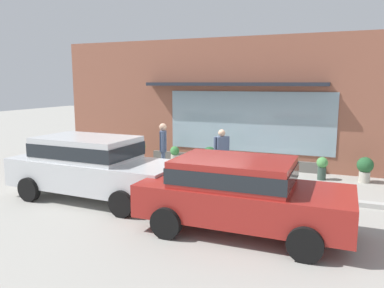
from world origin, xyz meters
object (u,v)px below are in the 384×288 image
(fire_hydrant, at_px, (194,165))
(potted_plant_window_left, at_px, (210,157))
(pedestrian_with_handbag, at_px, (221,151))
(pedestrian_passerby, at_px, (163,146))
(parked_car_silver, at_px, (92,164))
(potted_plant_doorstep, at_px, (365,168))
(potted_plant_window_right, at_px, (175,154))
(potted_plant_window_center, at_px, (138,150))
(parked_car_red, at_px, (240,190))
(potted_plant_trailing_edge, at_px, (322,167))

(fire_hydrant, distance_m, potted_plant_window_left, 1.58)
(pedestrian_with_handbag, relative_size, pedestrian_passerby, 0.92)
(parked_car_silver, height_order, potted_plant_doorstep, parked_car_silver)
(potted_plant_window_right, distance_m, potted_plant_window_left, 1.57)
(pedestrian_passerby, bearing_deg, parked_car_silver, -39.69)
(fire_hydrant, height_order, potted_plant_window_right, fire_hydrant)
(potted_plant_window_center, bearing_deg, parked_car_red, -43.50)
(potted_plant_window_right, distance_m, potted_plant_window_center, 1.41)
(pedestrian_with_handbag, xyz_separation_m, pedestrian_passerby, (-1.79, -0.33, 0.09))
(fire_hydrant, relative_size, pedestrian_passerby, 0.53)
(parked_car_red, height_order, potted_plant_trailing_edge, parked_car_red)
(potted_plant_trailing_edge, relative_size, potted_plant_window_left, 0.90)
(parked_car_red, distance_m, potted_plant_doorstep, 5.72)
(fire_hydrant, relative_size, potted_plant_window_left, 1.17)
(pedestrian_with_handbag, height_order, potted_plant_window_right, pedestrian_with_handbag)
(parked_car_silver, relative_size, potted_plant_doorstep, 5.89)
(potted_plant_window_right, height_order, potted_plant_trailing_edge, potted_plant_trailing_edge)
(parked_car_silver, bearing_deg, parked_car_red, -7.63)
(parked_car_silver, bearing_deg, potted_plant_trailing_edge, 40.15)
(parked_car_red, relative_size, potted_plant_trailing_edge, 5.85)
(fire_hydrant, distance_m, pedestrian_passerby, 1.14)
(potted_plant_doorstep, height_order, potted_plant_window_right, potted_plant_doorstep)
(pedestrian_passerby, xyz_separation_m, potted_plant_doorstep, (5.88, 1.85, -0.58))
(pedestrian_with_handbag, height_order, parked_car_silver, parked_car_silver)
(potted_plant_trailing_edge, height_order, potted_plant_window_center, potted_plant_window_center)
(pedestrian_with_handbag, distance_m, potted_plant_window_right, 3.03)
(pedestrian_passerby, relative_size, potted_plant_window_center, 1.94)
(pedestrian_passerby, distance_m, potted_plant_doorstep, 6.19)
(pedestrian_passerby, xyz_separation_m, potted_plant_window_left, (0.94, 1.73, -0.59))
(parked_car_red, bearing_deg, potted_plant_trailing_edge, 75.17)
(potted_plant_window_left, bearing_deg, pedestrian_passerby, -118.46)
(parked_car_silver, distance_m, potted_plant_window_right, 4.73)
(pedestrian_with_handbag, xyz_separation_m, parked_car_silver, (-2.57, -2.90, -0.03))
(pedestrian_passerby, relative_size, potted_plant_window_left, 2.19)
(parked_car_silver, bearing_deg, potted_plant_window_right, 89.55)
(pedestrian_passerby, height_order, potted_plant_window_right, pedestrian_passerby)
(fire_hydrant, distance_m, parked_car_silver, 3.27)
(fire_hydrant, bearing_deg, parked_car_silver, -122.92)
(potted_plant_window_left, bearing_deg, parked_car_silver, -111.80)
(potted_plant_window_left, bearing_deg, potted_plant_doorstep, 1.40)
(potted_plant_doorstep, xyz_separation_m, potted_plant_trailing_edge, (-1.22, -0.14, -0.04))
(fire_hydrant, xyz_separation_m, pedestrian_with_handbag, (0.81, 0.18, 0.47))
(pedestrian_passerby, distance_m, potted_plant_window_right, 2.30)
(potted_plant_trailing_edge, height_order, potted_plant_window_left, potted_plant_window_left)
(fire_hydrant, bearing_deg, potted_plant_window_left, 91.46)
(fire_hydrant, relative_size, parked_car_red, 0.22)
(fire_hydrant, xyz_separation_m, potted_plant_window_right, (-1.56, 1.97, -0.12))
(potted_plant_window_center, bearing_deg, pedestrian_with_handbag, -20.88)
(fire_hydrant, xyz_separation_m, potted_plant_doorstep, (4.90, 1.70, -0.02))
(potted_plant_window_right, relative_size, potted_plant_window_center, 0.73)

